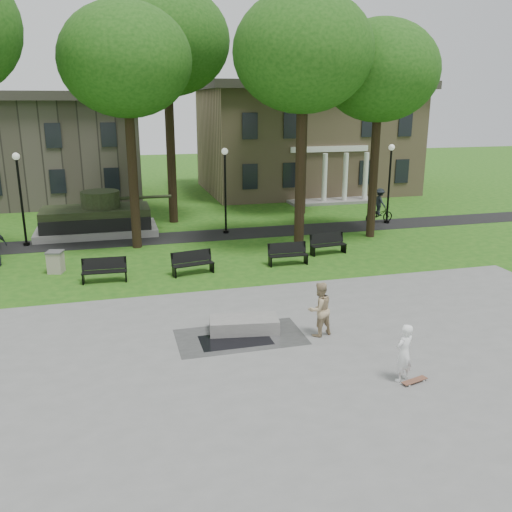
{
  "coord_description": "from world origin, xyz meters",
  "views": [
    {
      "loc": [
        -5.54,
        -16.81,
        7.18
      ],
      "look_at": [
        -0.34,
        2.63,
        1.4
      ],
      "focal_mm": 38.0,
      "sensor_mm": 36.0,
      "label": 1
    }
  ],
  "objects_px": {
    "cyclist": "(379,209)",
    "skateboarder": "(404,353)",
    "concrete_block": "(244,324)",
    "trash_bin": "(56,262)",
    "friend_watching": "(319,309)",
    "park_bench_0": "(104,269)"
  },
  "relations": [
    {
      "from": "cyclist",
      "to": "park_bench_0",
      "type": "distance_m",
      "value": 17.83
    },
    {
      "from": "concrete_block",
      "to": "cyclist",
      "type": "bearing_deg",
      "value": 49.19
    },
    {
      "from": "concrete_block",
      "to": "cyclist",
      "type": "distance_m",
      "value": 18.19
    },
    {
      "from": "concrete_block",
      "to": "park_bench_0",
      "type": "xyz_separation_m",
      "value": [
        -4.34,
        6.37,
        0.28
      ]
    },
    {
      "from": "skateboarder",
      "to": "trash_bin",
      "type": "xyz_separation_m",
      "value": [
        -9.68,
        12.39,
        -0.33
      ]
    },
    {
      "from": "cyclist",
      "to": "park_bench_0",
      "type": "height_order",
      "value": "cyclist"
    },
    {
      "from": "friend_watching",
      "to": "trash_bin",
      "type": "bearing_deg",
      "value": -63.53
    },
    {
      "from": "cyclist",
      "to": "trash_bin",
      "type": "bearing_deg",
      "value": 100.55
    },
    {
      "from": "skateboarder",
      "to": "park_bench_0",
      "type": "distance_m",
      "value": 13.05
    },
    {
      "from": "skateboarder",
      "to": "concrete_block",
      "type": "bearing_deg",
      "value": -74.4
    },
    {
      "from": "skateboarder",
      "to": "cyclist",
      "type": "bearing_deg",
      "value": -138.05
    },
    {
      "from": "trash_bin",
      "to": "cyclist",
      "type": "bearing_deg",
      "value": 16.96
    },
    {
      "from": "park_bench_0",
      "to": "trash_bin",
      "type": "relative_size",
      "value": 1.9
    },
    {
      "from": "friend_watching",
      "to": "park_bench_0",
      "type": "height_order",
      "value": "friend_watching"
    },
    {
      "from": "concrete_block",
      "to": "cyclist",
      "type": "relative_size",
      "value": 1.05
    },
    {
      "from": "friend_watching",
      "to": "concrete_block",
      "type": "bearing_deg",
      "value": -39.24
    },
    {
      "from": "skateboarder",
      "to": "friend_watching",
      "type": "xyz_separation_m",
      "value": [
        -1.08,
        3.29,
        0.08
      ]
    },
    {
      "from": "cyclist",
      "to": "skateboarder",
      "type": "bearing_deg",
      "value": 148.05
    },
    {
      "from": "friend_watching",
      "to": "cyclist",
      "type": "distance_m",
      "value": 17.57
    },
    {
      "from": "concrete_block",
      "to": "trash_bin",
      "type": "relative_size",
      "value": 2.29
    },
    {
      "from": "concrete_block",
      "to": "skateboarder",
      "type": "distance_m",
      "value": 5.37
    },
    {
      "from": "friend_watching",
      "to": "skateboarder",
      "type": "bearing_deg",
      "value": 91.2
    }
  ]
}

